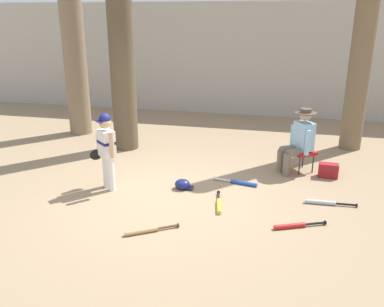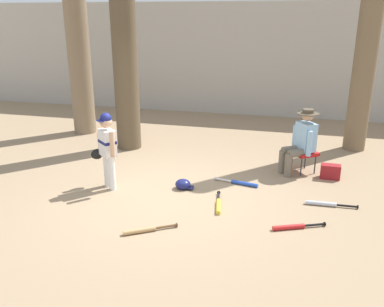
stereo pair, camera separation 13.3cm
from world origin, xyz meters
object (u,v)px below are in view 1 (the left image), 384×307
folding_stool (302,153)px  batting_helmet_navy (183,184)px  tree_far_left (73,39)px  bat_blue_youth (240,183)px  seated_spectator (299,139)px  bat_aluminum_silver (324,203)px  handbag_beside_stool (328,170)px  tree_near_player (119,11)px  tree_behind_spectator (364,34)px  bat_yellow_trainer (219,204)px  bat_red_barrel (294,226)px  bat_wood_tan (146,231)px  young_ballplayer (106,146)px

folding_stool → batting_helmet_navy: size_ratio=1.79×
tree_far_left → bat_blue_youth: size_ratio=6.59×
folding_stool → seated_spectator: seated_spectator is taller
bat_aluminum_silver → handbag_beside_stool: bearing=83.1°
tree_near_player → tree_behind_spectator: (4.83, 1.11, -0.44)m
tree_behind_spectator → bat_aluminum_silver: bearing=-103.7°
tree_behind_spectator → bat_yellow_trainer: tree_behind_spectator is taller
folding_stool → tree_behind_spectator: bearing=57.6°
seated_spectator → bat_red_barrel: size_ratio=1.66×
bat_blue_youth → tree_near_player: bearing=150.9°
tree_behind_spectator → batting_helmet_navy: tree_behind_spectator is taller
tree_far_left → bat_wood_tan: tree_far_left is taller
folding_stool → handbag_beside_stool: (0.47, -0.21, -0.23)m
young_ballplayer → seated_spectator: bearing=25.9°
young_ballplayer → bat_wood_tan: 1.84m
tree_near_player → handbag_beside_stool: 5.10m
bat_aluminum_silver → tree_far_left: bearing=152.8°
tree_near_player → handbag_beside_stool: tree_near_player is taller
seated_spectator → tree_far_left: size_ratio=0.23×
young_ballplayer → bat_blue_youth: size_ratio=1.65×
bat_red_barrel → bat_wood_tan: size_ratio=1.08×
bat_wood_tan → bat_yellow_trainer: bearing=50.7°
tree_near_player → bat_yellow_trainer: 4.50m
handbag_beside_stool → batting_helmet_navy: handbag_beside_stool is taller
handbag_beside_stool → bat_aluminum_silver: (-0.14, -1.19, -0.10)m
seated_spectator → tree_far_left: bearing=163.5°
young_ballplayer → folding_stool: (3.20, 1.57, -0.38)m
young_ballplayer → bat_aluminum_silver: bearing=2.8°
young_ballplayer → folding_stool: size_ratio=2.34×
folding_stool → bat_red_barrel: 2.28m
batting_helmet_navy → tree_behind_spectator: bearing=44.7°
tree_behind_spectator → bat_aluminum_silver: tree_behind_spectator is taller
handbag_beside_stool → bat_aluminum_silver: 1.20m
tree_far_left → bat_yellow_trainer: 5.70m
bat_red_barrel → bat_aluminum_silver: size_ratio=0.93×
seated_spectator → bat_aluminum_silver: size_ratio=1.54×
bat_aluminum_silver → bat_red_barrel: bearing=-118.6°
tree_near_player → bat_aluminum_silver: 5.35m
handbag_beside_stool → tree_far_left: tree_far_left is taller
handbag_beside_stool → bat_yellow_trainer: size_ratio=0.46×
tree_far_left → folding_stool: bearing=-15.7°
bat_yellow_trainer → bat_wood_tan: same height
tree_near_player → seated_spectator: 4.34m
seated_spectator → bat_yellow_trainer: size_ratio=1.63×
bat_red_barrel → bat_aluminum_silver: bearing=61.4°
bat_aluminum_silver → bat_blue_youth: bearing=160.0°
tree_far_left → bat_red_barrel: bearing=-35.9°
tree_near_player → bat_yellow_trainer: tree_near_player is taller
tree_far_left → bat_yellow_trainer: bearing=-39.4°
bat_wood_tan → batting_helmet_navy: bearing=85.6°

